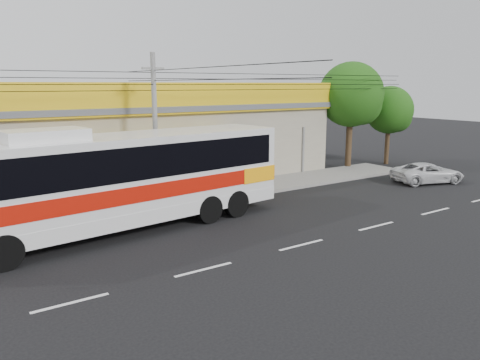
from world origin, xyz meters
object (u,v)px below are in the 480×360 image
at_px(motorbike_red, 114,203).
at_px(white_car, 428,173).
at_px(coach_bus, 128,174).
at_px(tree_far, 391,112).
at_px(utility_pole, 153,80).
at_px(tree_near, 353,97).

height_order(motorbike_red, white_car, white_car).
relative_size(coach_bus, motorbike_red, 7.49).
bearing_deg(coach_bus, white_car, -9.75).
relative_size(white_car, tree_far, 0.76).
bearing_deg(coach_bus, motorbike_red, 82.67).
distance_m(coach_bus, utility_pole, 5.10).
bearing_deg(motorbike_red, white_car, -109.76).
xyz_separation_m(motorbike_red, tree_near, (17.45, 2.70, 4.17)).
bearing_deg(white_car, motorbike_red, 98.43).
bearing_deg(white_car, tree_far, -13.10).
xyz_separation_m(coach_bus, tree_near, (17.50, 4.75, 2.59)).
xyz_separation_m(coach_bus, utility_pole, (2.40, 2.75, 3.56)).
height_order(coach_bus, tree_far, tree_far).
distance_m(utility_pole, tree_near, 15.26).
relative_size(white_car, utility_pole, 0.12).
bearing_deg(tree_near, motorbike_red, -171.19).
distance_m(white_car, tree_far, 7.28).
xyz_separation_m(coach_bus, white_car, (17.58, -1.14, -1.63)).
relative_size(motorbike_red, white_car, 0.44).
bearing_deg(utility_pole, tree_far, 5.17).
xyz_separation_m(motorbike_red, utility_pole, (2.36, 0.70, 5.14)).
bearing_deg(white_car, tree_near, 19.53).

